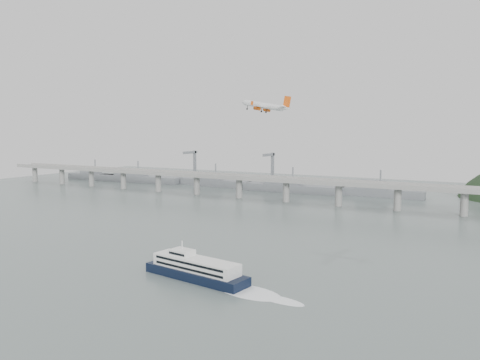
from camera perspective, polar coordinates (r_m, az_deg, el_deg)
The scene contains 5 objects.
ground at distance 252.09m, azimuth -6.08°, elevation -9.37°, with size 900.00×900.00×0.00m, color slate.
bridge at distance 426.04m, azimuth 9.24°, elevation -0.58°, with size 800.00×22.00×23.90m.
distant_fleet at distance 553.08m, azimuth -3.72°, elevation -0.14°, with size 453.00×60.90×40.00m.
ferry at distance 216.66m, azimuth -5.39°, elevation -10.76°, with size 86.96×23.92×16.44m.
airliner at distance 303.04m, azimuth 3.02°, elevation 9.02°, with size 38.67×35.24×10.36m.
Camera 1 is at (138.63, -199.32, 67.82)m, focal length 35.00 mm.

